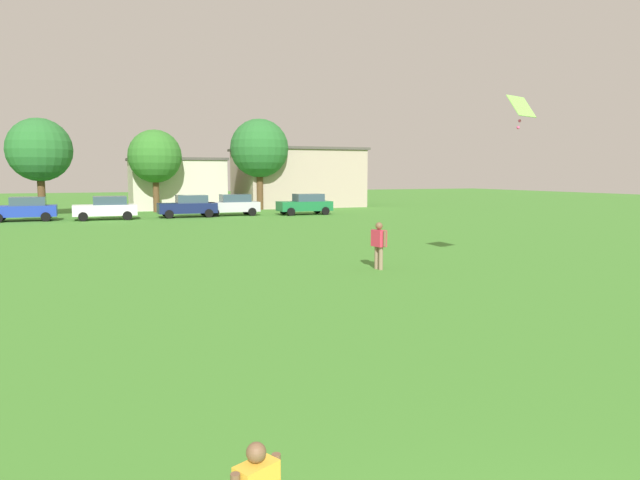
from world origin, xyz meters
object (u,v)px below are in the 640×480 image
object	(u,v)px
parked_car_white_1	(106,208)
parked_car_navy_2	(188,206)
tree_right	(155,157)
parked_car_silver_3	(232,205)
tree_left	(39,150)
tree_far_right	(259,149)
adult_bystander	(379,241)
kite	(521,108)
parked_car_green_4	(305,204)
parked_car_blue_0	(24,209)

from	to	relation	value
parked_car_white_1	parked_car_navy_2	world-z (taller)	same
parked_car_white_1	tree_right	distance (m)	9.41
parked_car_white_1	parked_car_silver_3	world-z (taller)	same
tree_left	tree_far_right	xyz separation A→B (m)	(18.02, 2.17, 0.50)
parked_car_white_1	adult_bystander	bearing A→B (deg)	106.54
tree_far_right	kite	bearing A→B (deg)	-92.33
parked_car_white_1	tree_far_right	xyz separation A→B (m)	(13.54, 7.53, 4.72)
parked_car_silver_3	tree_far_right	bearing A→B (deg)	-121.97
parked_car_silver_3	tree_far_right	xyz separation A→B (m)	(4.21, 6.75, 4.72)
parked_car_green_4	tree_left	distance (m)	20.80
tree_far_right	adult_bystander	bearing A→B (deg)	-99.32
parked_car_white_1	parked_car_green_4	xyz separation A→B (m)	(15.10, -0.28, 0.00)
kite	tree_left	size ratio (longest dim) A/B	0.16
tree_right	parked_car_navy_2	bearing A→B (deg)	-77.46
tree_right	parked_car_white_1	bearing A→B (deg)	-119.99
parked_car_green_4	tree_right	xyz separation A→B (m)	(-10.82, 7.70, 3.89)
adult_bystander	parked_car_white_1	distance (m)	27.85
kite	parked_car_navy_2	bearing A→B (deg)	102.09
parked_car_silver_3	tree_far_right	world-z (taller)	tree_far_right
tree_left	tree_right	size ratio (longest dim) A/B	1.07
parked_car_blue_0	tree_far_right	world-z (taller)	tree_far_right
kite	parked_car_blue_0	world-z (taller)	kite
parked_car_blue_0	tree_far_right	bearing A→B (deg)	-160.43
tree_far_right	parked_car_navy_2	bearing A→B (deg)	-136.84
tree_left	parked_car_blue_0	bearing A→B (deg)	-100.48
parked_car_green_4	parked_car_navy_2	bearing A→B (deg)	-3.73
parked_car_navy_2	tree_left	bearing A→B (deg)	-25.97
parked_car_navy_2	adult_bystander	bearing A→B (deg)	94.38
tree_left	adult_bystander	bearing A→B (deg)	-68.85
kite	parked_car_green_4	xyz separation A→B (m)	(3.03, 28.39, -4.52)
kite	adult_bystander	bearing A→B (deg)	154.52
adult_bystander	kite	xyz separation A→B (m)	(4.14, -1.97, 4.42)
tree_far_right	tree_left	bearing A→B (deg)	-173.13
parked_car_white_1	parked_car_silver_3	xyz separation A→B (m)	(9.33, 0.78, 0.00)
parked_car_blue_0	tree_left	distance (m)	6.25
kite	tree_far_right	size ratio (longest dim) A/B	0.15
adult_bystander	parked_car_silver_3	world-z (taller)	parked_car_silver_3
parked_car_silver_3	parked_car_green_4	distance (m)	5.86
tree_left	parked_car_silver_3	bearing A→B (deg)	-18.34
parked_car_silver_3	tree_right	bearing A→B (deg)	-52.76
parked_car_white_1	tree_right	size ratio (longest dim) A/B	0.61
parked_car_blue_0	adult_bystander	bearing A→B (deg)	115.69
parked_car_blue_0	tree_left	xyz separation A→B (m)	(0.84, 4.53, 4.22)
parked_car_green_4	kite	bearing A→B (deg)	83.91
parked_car_blue_0	tree_left	world-z (taller)	tree_left
parked_car_navy_2	tree_far_right	xyz separation A→B (m)	(7.68, 7.20, 4.72)
parked_car_silver_3	tree_far_right	distance (m)	9.25
adult_bystander	tree_right	world-z (taller)	tree_right
parked_car_navy_2	parked_car_blue_0	bearing A→B (deg)	-2.57
tree_right	tree_far_right	world-z (taller)	tree_far_right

